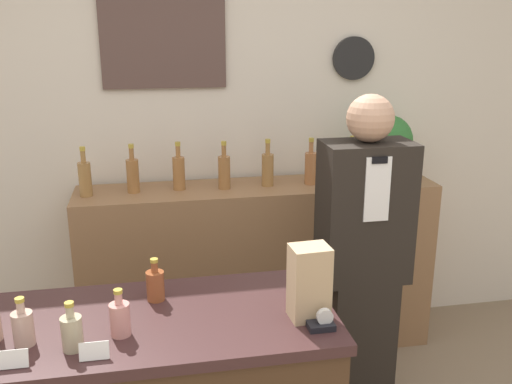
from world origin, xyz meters
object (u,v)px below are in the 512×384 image
potted_plant (387,143)px  tape_dispenser (322,323)px  shopkeeper (362,266)px  paper_bag (309,282)px

potted_plant → tape_dispenser: (-0.83, -1.44, -0.29)m
shopkeeper → potted_plant: bearing=60.8°
paper_bag → tape_dispenser: (0.02, -0.09, -0.11)m
shopkeeper → tape_dispenser: 0.83m
potted_plant → tape_dispenser: size_ratio=4.22×
shopkeeper → tape_dispenser: shopkeeper is taller
potted_plant → shopkeeper: bearing=-119.2°
potted_plant → paper_bag: bearing=-122.2°
paper_bag → tape_dispenser: size_ratio=2.95×
paper_bag → potted_plant: bearing=57.8°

